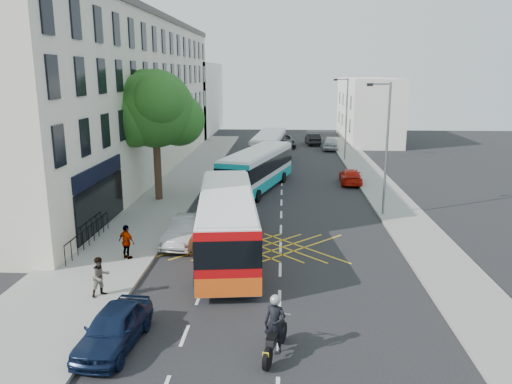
# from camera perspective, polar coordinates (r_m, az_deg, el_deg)

# --- Properties ---
(ground) EXTENTS (120.00, 120.00, 0.00)m
(ground) POSITION_cam_1_polar(r_m,az_deg,el_deg) (20.13, 2.71, -12.11)
(ground) COLOR black
(ground) RESTS_ON ground
(pavement_left) EXTENTS (5.00, 70.00, 0.15)m
(pavement_left) POSITION_cam_1_polar(r_m,az_deg,el_deg) (35.31, -11.01, -0.88)
(pavement_left) COLOR gray
(pavement_left) RESTS_ON ground
(pavement_right) EXTENTS (3.00, 70.00, 0.15)m
(pavement_right) POSITION_cam_1_polar(r_m,az_deg,el_deg) (35.05, 15.28, -1.22)
(pavement_right) COLOR gray
(pavement_right) RESTS_ON ground
(terrace_main) EXTENTS (8.30, 45.00, 13.50)m
(terrace_main) POSITION_cam_1_polar(r_m,az_deg,el_deg) (44.94, -15.37, 10.56)
(terrace_main) COLOR beige
(terrace_main) RESTS_ON ground
(terrace_far) EXTENTS (8.00, 20.00, 10.00)m
(terrace_far) POSITION_cam_1_polar(r_m,az_deg,el_deg) (74.58, -7.88, 10.54)
(terrace_far) COLOR silver
(terrace_far) RESTS_ON ground
(building_right) EXTENTS (6.00, 18.00, 8.00)m
(building_right) POSITION_cam_1_polar(r_m,az_deg,el_deg) (67.22, 12.65, 9.18)
(building_right) COLOR silver
(building_right) RESTS_ON ground
(street_tree) EXTENTS (6.30, 5.70, 8.80)m
(street_tree) POSITION_cam_1_polar(r_m,az_deg,el_deg) (34.29, -11.50, 9.22)
(street_tree) COLOR #382619
(street_tree) RESTS_ON pavement_left
(lamp_near) EXTENTS (1.45, 0.15, 8.00)m
(lamp_near) POSITION_cam_1_polar(r_m,az_deg,el_deg) (31.04, 14.57, 5.52)
(lamp_near) COLOR slate
(lamp_near) RESTS_ON pavement_right
(lamp_far) EXTENTS (1.45, 0.15, 8.00)m
(lamp_far) POSITION_cam_1_polar(r_m,az_deg,el_deg) (50.69, 10.18, 8.68)
(lamp_far) COLOR slate
(lamp_far) RESTS_ON pavement_right
(railings) EXTENTS (0.08, 5.60, 1.14)m
(railings) POSITION_cam_1_polar(r_m,az_deg,el_deg) (26.62, -18.60, -4.66)
(railings) COLOR black
(railings) RESTS_ON pavement_left
(bus_near) EXTENTS (3.88, 11.38, 3.14)m
(bus_near) POSITION_cam_1_polar(r_m,az_deg,el_deg) (24.12, -3.34, -3.51)
(bus_near) COLOR silver
(bus_near) RESTS_ON ground
(bus_mid) EXTENTS (5.29, 11.04, 3.03)m
(bus_mid) POSITION_cam_1_polar(r_m,az_deg,el_deg) (37.70, 0.15, 2.65)
(bus_mid) COLOR silver
(bus_mid) RESTS_ON ground
(bus_far) EXTENTS (3.27, 10.75, 2.98)m
(bus_far) POSITION_cam_1_polar(r_m,az_deg,el_deg) (48.64, 1.50, 5.07)
(bus_far) COLOR silver
(bus_far) RESTS_ON ground
(motorbike) EXTENTS (0.89, 2.30, 2.09)m
(motorbike) POSITION_cam_1_polar(r_m,az_deg,el_deg) (16.07, 2.21, -15.20)
(motorbike) COLOR black
(motorbike) RESTS_ON ground
(parked_car_blue) EXTENTS (1.89, 4.00, 1.32)m
(parked_car_blue) POSITION_cam_1_polar(r_m,az_deg,el_deg) (17.32, -15.94, -14.70)
(parked_car_blue) COLOR #0D1834
(parked_car_blue) RESTS_ON ground
(parked_car_silver) EXTENTS (2.00, 4.43, 1.41)m
(parked_car_silver) POSITION_cam_1_polar(r_m,az_deg,el_deg) (26.23, -7.95, -4.37)
(parked_car_silver) COLOR #999CA0
(parked_car_silver) RESTS_ON ground
(red_hatchback) EXTENTS (1.87, 4.19, 1.19)m
(red_hatchback) POSITION_cam_1_polar(r_m,az_deg,el_deg) (40.66, 10.75, 1.78)
(red_hatchback) COLOR #BD1508
(red_hatchback) RESTS_ON ground
(distant_car_grey) EXTENTS (3.11, 5.57, 1.47)m
(distant_car_grey) POSITION_cam_1_polar(r_m,az_deg,el_deg) (60.09, 3.16, 5.87)
(distant_car_grey) COLOR #3D4044
(distant_car_grey) RESTS_ON ground
(distant_car_silver) EXTENTS (2.11, 4.54, 1.50)m
(distant_car_silver) POSITION_cam_1_polar(r_m,az_deg,el_deg) (58.31, 8.49, 5.53)
(distant_car_silver) COLOR #B4B6BD
(distant_car_silver) RESTS_ON ground
(distant_car_dark) EXTENTS (1.87, 4.35, 1.39)m
(distant_car_dark) POSITION_cam_1_polar(r_m,az_deg,el_deg) (62.36, 6.51, 6.05)
(distant_car_dark) COLOR black
(distant_car_dark) RESTS_ON ground
(pedestrian_near) EXTENTS (0.97, 0.97, 1.59)m
(pedestrian_near) POSITION_cam_1_polar(r_m,az_deg,el_deg) (20.64, -17.37, -9.22)
(pedestrian_near) COLOR gray
(pedestrian_near) RESTS_ON pavement_left
(pedestrian_far) EXTENTS (1.04, 0.83, 1.64)m
(pedestrian_far) POSITION_cam_1_polar(r_m,az_deg,el_deg) (24.22, -14.57, -5.55)
(pedestrian_far) COLOR gray
(pedestrian_far) RESTS_ON pavement_left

